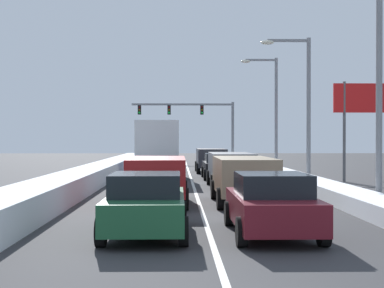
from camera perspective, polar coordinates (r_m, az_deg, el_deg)
name	(u,v)px	position (r m, az deg, el deg)	size (l,w,h in m)	color
ground_plane	(194,188)	(27.76, 0.20, -4.35)	(137.96, 137.96, 0.00)	#333335
lane_stripe_between_right_lane_and_center_lane	(191,180)	(33.05, -0.06, -3.57)	(0.14, 58.37, 0.01)	silver
snow_bank_right_shoulder	(283,175)	(33.58, 9.04, -3.06)	(1.45, 58.37, 0.54)	white
snow_bank_left_shoulder	(99,172)	(33.33, -9.21, -2.80)	(1.77, 58.37, 0.87)	white
sedan_maroon_right_lane_nearest	(271,204)	(14.13, 7.87, -5.89)	(2.00, 4.50, 1.51)	maroon
suv_tan_right_lane_second	(244,176)	(20.80, 5.14, -3.15)	(2.16, 4.90, 1.67)	#937F60
suv_gray_right_lane_third	(231,167)	(27.81, 3.87, -2.24)	(2.16, 4.90, 1.67)	slate
sedan_black_right_lane_fourth	(219,166)	(34.03, 2.72, -2.17)	(2.00, 4.50, 1.51)	black
suv_charcoal_right_lane_fifth	(211,158)	(40.46, 1.90, -1.40)	(2.16, 4.90, 1.67)	#38383D
sedan_green_center_lane_nearest	(146,204)	(14.06, -4.57, -5.92)	(2.00, 4.50, 1.51)	#1E5633
suv_red_center_lane_second	(157,176)	(20.55, -3.44, -3.20)	(2.16, 4.90, 1.67)	maroon
sedan_silver_center_lane_third	(153,173)	(26.60, -3.91, -2.91)	(2.00, 4.50, 1.51)	#B7BABF
box_truck_center_lane_fourth	(159,147)	(33.97, -3.31, -0.26)	(2.53, 7.20, 3.36)	navy
sedan_white_center_lane_fifth	(164,161)	(41.94, -2.82, -1.68)	(2.00, 4.50, 1.51)	silver
traffic_light_gantry	(197,116)	(59.56, 0.49, 2.76)	(10.60, 0.47, 6.20)	slate
street_lamp_right_near	(369,67)	(20.92, 17.10, 7.29)	(2.66, 0.36, 8.04)	gray
street_lamp_right_mid	(302,96)	(31.09, 10.80, 4.73)	(2.66, 0.36, 7.71)	gray
street_lamp_right_far	(271,104)	(41.54, 7.85, 3.97)	(2.66, 0.36, 8.15)	gray
roadside_sign_right	(362,109)	(32.95, 16.52, 3.38)	(3.20, 0.16, 5.50)	#59595B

